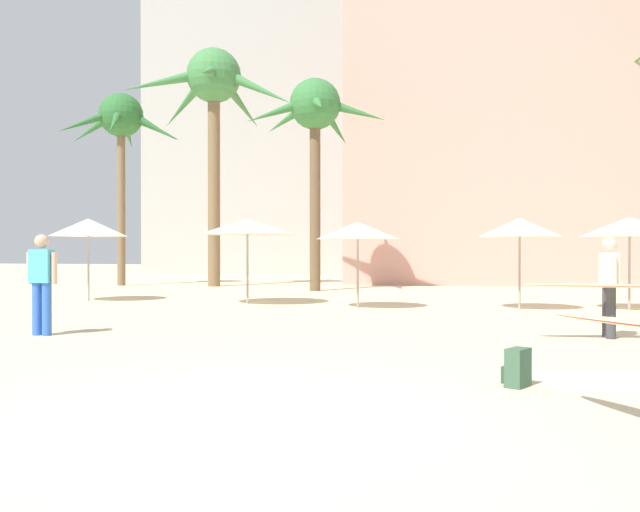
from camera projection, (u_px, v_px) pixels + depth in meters
The scene contains 15 objects.
ground at pixel (233, 416), 5.88m from camera, with size 120.00×120.00×0.00m, color beige.
hotel_pink at pixel (607, 102), 31.12m from camera, with size 23.33×10.87×16.99m, color #DB9989.
hotel_tower_gray at pixel (267, 35), 44.12m from camera, with size 14.26×8.08×31.93m, color #A8A8A3.
palm_tree_left at pixel (315, 117), 24.23m from camera, with size 5.09×5.06×7.82m.
palm_tree_center at pixel (121, 125), 27.99m from camera, with size 5.35×5.15×8.17m.
palm_tree_right at pixel (213, 92), 27.25m from camera, with size 6.92×7.25×9.86m.
cafe_umbrella_0 at pixel (88, 227), 19.39m from camera, with size 2.23×2.23×2.43m.
cafe_umbrella_2 at pixel (358, 231), 16.96m from camera, with size 2.16×2.16×2.23m.
cafe_umbrella_3 at pixel (247, 227), 18.29m from camera, with size 2.66×2.66×2.37m.
cafe_umbrella_4 at pixel (520, 227), 16.50m from camera, with size 2.08×2.08×2.31m.
cafe_umbrella_6 at pixel (630, 227), 16.26m from camera, with size 2.39×2.39×2.32m.
beach_towel at pixel (623, 381), 7.42m from camera, with size 1.83×0.97×0.01m, color white.
backpack at pixel (517, 368), 7.14m from camera, with size 0.33×0.35×0.42m.
person_far_left at pixel (611, 284), 10.99m from camera, with size 2.99×1.05×1.70m.
person_mid_center at pixel (42, 280), 11.47m from camera, with size 0.60×0.24×1.76m.
Camera 1 is at (2.10, -5.53, 1.47)m, focal length 37.02 mm.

